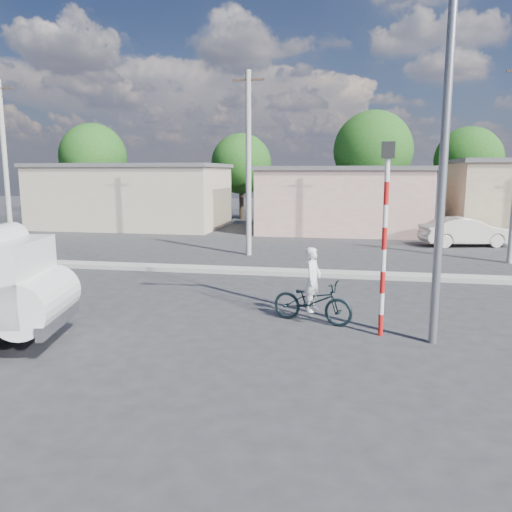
% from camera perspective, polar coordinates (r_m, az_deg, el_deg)
% --- Properties ---
extents(ground_plane, '(120.00, 120.00, 0.00)m').
position_cam_1_polar(ground_plane, '(10.79, -3.03, -10.56)').
color(ground_plane, '#2A2A2D').
rests_on(ground_plane, ground).
extents(median, '(40.00, 0.80, 0.16)m').
position_cam_1_polar(median, '(18.36, 2.82, -1.83)').
color(median, '#99968E').
rests_on(median, ground).
extents(bicycle, '(2.19, 1.30, 1.09)m').
position_cam_1_polar(bicycle, '(12.50, 6.46, -5.16)').
color(bicycle, black).
rests_on(bicycle, ground).
extents(cyclist, '(0.54, 0.67, 1.59)m').
position_cam_1_polar(cyclist, '(12.44, 6.48, -4.03)').
color(cyclist, white).
rests_on(cyclist, ground).
extents(car_cream, '(4.65, 2.51, 1.46)m').
position_cam_1_polar(car_cream, '(27.36, 22.83, 2.58)').
color(car_cream, beige).
rests_on(car_cream, ground).
extents(traffic_pole, '(0.28, 0.18, 4.36)m').
position_cam_1_polar(traffic_pole, '(11.42, 14.53, 3.66)').
color(traffic_pole, red).
rests_on(traffic_pole, ground).
extents(streetlight, '(2.34, 0.22, 9.00)m').
position_cam_1_polar(streetlight, '(11.24, 20.12, 15.40)').
color(streetlight, slate).
rests_on(streetlight, ground).
extents(building_row, '(37.80, 7.30, 4.44)m').
position_cam_1_polar(building_row, '(31.90, 8.24, 6.66)').
color(building_row, '#C0AF91').
rests_on(building_row, ground).
extents(tree_row, '(34.13, 7.32, 8.10)m').
position_cam_1_polar(tree_row, '(38.75, 3.69, 11.23)').
color(tree_row, '#38281E').
rests_on(tree_row, ground).
extents(utility_poles, '(35.40, 0.24, 8.00)m').
position_cam_1_polar(utility_poles, '(21.86, 12.98, 10.29)').
color(utility_poles, '#99968E').
rests_on(utility_poles, ground).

